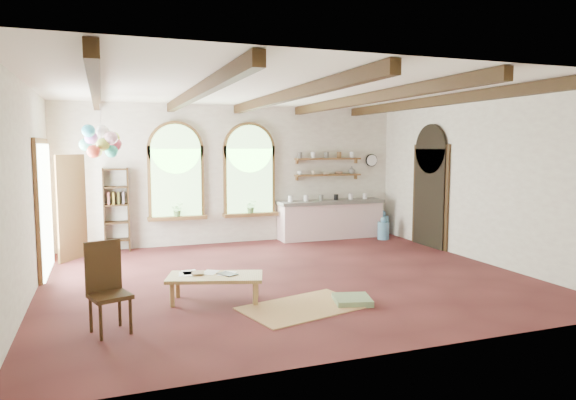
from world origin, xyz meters
name	(u,v)px	position (x,y,z in m)	size (l,w,h in m)	color
floor	(287,277)	(0.00, 0.00, 0.00)	(8.00, 8.00, 0.00)	maroon
ceiling_beams	(287,96)	(0.00, 0.00, 3.10)	(6.20, 6.80, 0.18)	#372211
window_left	(176,174)	(-1.40, 3.43, 1.63)	(1.30, 0.28, 2.20)	brown
window_right	(250,173)	(0.30, 3.43, 1.63)	(1.30, 0.28, 2.20)	brown
left_doorway	(44,209)	(-3.95, 1.80, 1.15)	(0.10, 1.90, 2.50)	brown
right_doorway	(429,198)	(3.95, 1.50, 1.10)	(0.10, 1.30, 2.40)	black
kitchen_counter	(331,219)	(2.30, 3.20, 0.48)	(2.68, 0.62, 0.94)	#FFD9D8
wall_shelf_lower	(328,175)	(2.30, 3.38, 1.55)	(1.70, 0.24, 0.04)	brown
wall_shelf_upper	(328,159)	(2.30, 3.38, 1.95)	(1.70, 0.24, 0.04)	brown
wall_clock	(372,160)	(3.55, 3.45, 1.90)	(0.32, 0.32, 0.04)	black
bookshelf	(116,210)	(-2.70, 3.32, 0.90)	(0.53, 0.32, 1.80)	#372211
coffee_table	(215,278)	(-1.46, -0.97, 0.34)	(1.49, 1.01, 0.39)	#AC864F
side_chair	(110,307)	(-2.92, -1.78, 0.32)	(0.56, 0.56, 1.11)	#372211
floor_mat	(303,307)	(-0.36, -1.68, 0.01)	(1.68, 1.04, 0.02)	tan
floor_cushion	(352,300)	(0.39, -1.72, 0.04)	(0.51, 0.51, 0.09)	gray
water_jug_a	(382,224)	(3.75, 3.20, 0.27)	(0.33, 0.33, 0.63)	#5893BD
water_jug_b	(383,230)	(3.44, 2.61, 0.24)	(0.28, 0.28, 0.55)	#5893BD
balloon_cluster	(101,142)	(-2.95, 1.63, 2.33)	(0.74, 0.77, 1.14)	white
table_book	(192,273)	(-1.76, -0.77, 0.40)	(0.18, 0.26, 0.02)	olive
tablet	(227,274)	(-1.28, -0.98, 0.40)	(0.19, 0.28, 0.01)	black
potted_plant_left	(178,210)	(-1.40, 3.32, 0.85)	(0.27, 0.23, 0.30)	#598C4C
potted_plant_right	(251,207)	(0.30, 3.32, 0.85)	(0.27, 0.23, 0.30)	#598C4C
shelf_cup_a	(300,173)	(1.55, 3.38, 1.62)	(0.12, 0.10, 0.10)	white
shelf_cup_b	(313,173)	(1.90, 3.38, 1.62)	(0.10, 0.10, 0.09)	beige
shelf_bowl_a	(326,173)	(2.25, 3.38, 1.60)	(0.22, 0.22, 0.05)	beige
shelf_bowl_b	(339,173)	(2.60, 3.38, 1.60)	(0.20, 0.20, 0.06)	#8C664C
shelf_vase	(352,170)	(2.95, 3.38, 1.67)	(0.18, 0.18, 0.19)	slate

